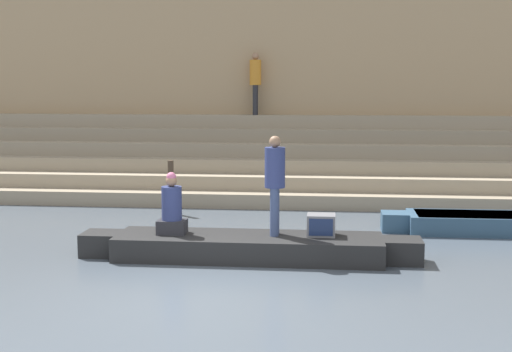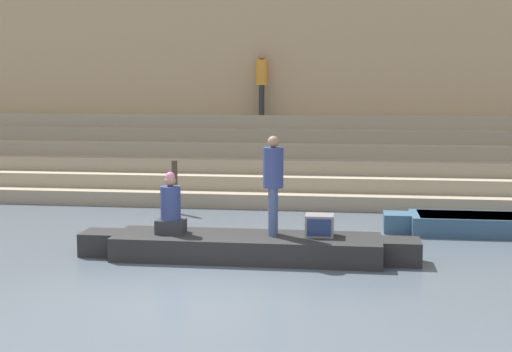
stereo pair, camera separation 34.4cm
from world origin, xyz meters
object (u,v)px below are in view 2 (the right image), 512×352
tv_set (320,225)px  rowboat_main (247,246)px  moored_boat_shore (508,224)px  person_on_steps (262,79)px  person_rowing (171,209)px  person_standing (273,178)px  mooring_post (175,187)px

tv_set → rowboat_main: bearing=-165.8°
moored_boat_shore → tv_set: bearing=-140.3°
person_on_steps → moored_boat_shore: bearing=-82.2°
rowboat_main → person_rowing: 1.51m
person_rowing → person_on_steps: size_ratio=0.63×
person_standing → tv_set: bearing=-12.0°
person_standing → person_on_steps: size_ratio=1.00×
person_rowing → person_on_steps: (0.63, 8.04, 2.34)m
mooring_post → rowboat_main: bearing=-60.6°
tv_set → moored_boat_shore: bearing=42.5°
person_standing → person_rowing: person_standing is taller
person_rowing → tv_set: bearing=8.2°
rowboat_main → tv_set: tv_set is taller
rowboat_main → person_on_steps: person_on_steps is taller
tv_set → person_on_steps: (-2.02, 7.93, 2.59)m
rowboat_main → tv_set: size_ratio=12.19×
moored_boat_shore → person_on_steps: bearing=142.3°
rowboat_main → mooring_post: 4.79m
person_standing → mooring_post: bearing=110.5°
person_rowing → mooring_post: bearing=108.9°
person_rowing → moored_boat_shore: size_ratio=0.22×
mooring_post → tv_set: bearing=-48.1°
person_rowing → mooring_post: 4.25m
tv_set → moored_boat_shore: tv_set is taller
rowboat_main → tv_set: (1.26, 0.14, 0.38)m
moored_boat_shore → mooring_post: (-7.34, 1.46, 0.42)m
moored_boat_shore → mooring_post: mooring_post is taller
moored_boat_shore → person_rowing: bearing=-151.9°
rowboat_main → person_standing: person_standing is taller
person_standing → moored_boat_shore: size_ratio=0.35×
rowboat_main → person_on_steps: bearing=97.8°
person_rowing → mooring_post: person_rowing is taller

